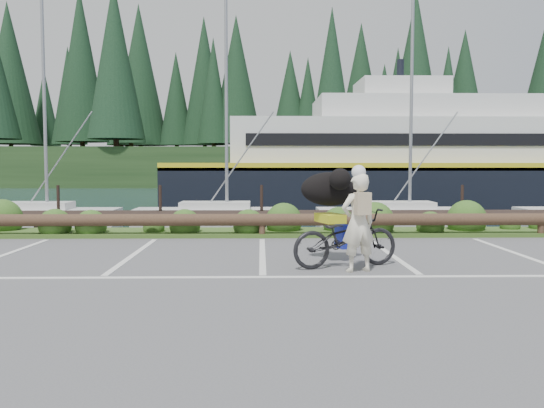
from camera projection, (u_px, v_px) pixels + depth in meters
The scene contains 7 objects.
ground at pixel (263, 273), 9.72m from camera, with size 72.00×72.00×0.00m, color #4F4F51.
harbor_backdrop at pixel (264, 176), 87.93m from camera, with size 170.00×160.00×30.00m.
vegetation_strip at pixel (262, 232), 15.00m from camera, with size 34.00×1.60×0.10m, color #3D5B21.
log_rail at pixel (262, 238), 14.31m from camera, with size 32.00×0.30×0.60m, color #443021, non-canonical shape.
bicycle at pixel (345, 238), 10.21m from camera, with size 0.70×2.00×1.05m, color black.
cyclist at pixel (358, 223), 9.75m from camera, with size 0.61×0.40×1.68m, color #F2EACD.
dog at pixel (330, 189), 10.76m from camera, with size 1.10×0.54×0.63m, color black.
Camera 1 is at (-0.03, -9.61, 1.84)m, focal length 38.00 mm.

